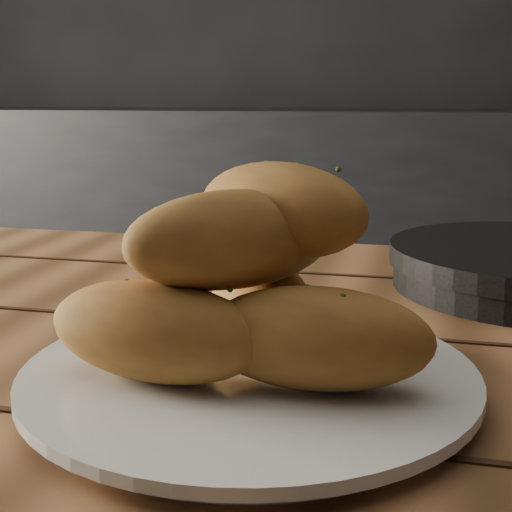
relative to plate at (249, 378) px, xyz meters
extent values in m
cube|color=black|center=(-0.46, 2.07, -0.31)|extent=(2.80, 0.60, 0.90)
cylinder|color=brown|center=(-0.46, 0.39, -0.40)|extent=(0.07, 0.07, 0.71)
cylinder|color=silver|center=(0.00, 0.00, 0.00)|extent=(0.28, 0.28, 0.01)
cylinder|color=silver|center=(0.00, 0.00, 0.00)|extent=(0.31, 0.31, 0.01)
ellipsoid|color=#A26C2D|center=(-0.05, -0.03, 0.04)|extent=(0.16, 0.09, 0.06)
ellipsoid|color=#A26C2D|center=(0.05, -0.02, 0.04)|extent=(0.15, 0.07, 0.06)
ellipsoid|color=#A26C2D|center=(0.00, 0.05, 0.04)|extent=(0.12, 0.16, 0.06)
ellipsoid|color=#A26C2D|center=(-0.01, 0.00, 0.10)|extent=(0.16, 0.14, 0.06)
ellipsoid|color=#A26C2D|center=(0.01, 0.03, 0.11)|extent=(0.15, 0.12, 0.06)
camera|label=1|loc=(0.11, -0.44, 0.19)|focal=50.00mm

